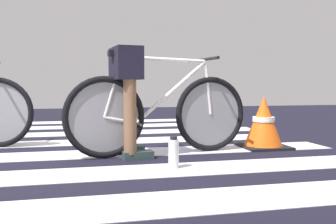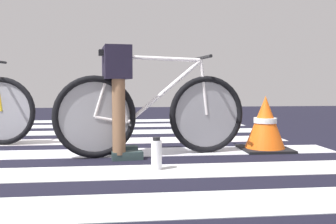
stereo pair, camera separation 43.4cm
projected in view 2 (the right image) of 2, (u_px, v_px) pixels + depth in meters
name	position (u px, v px, depth m)	size (l,w,h in m)	color
ground	(43.00, 156.00, 3.33)	(18.00, 14.00, 0.02)	black
crosswalk_markings	(46.00, 154.00, 3.36)	(5.40, 6.51, 0.00)	silver
bicycle_1_of_2	(152.00, 113.00, 3.29)	(1.73, 0.52, 0.93)	black
cyclist_1_of_2	(117.00, 86.00, 3.20)	(0.36, 0.44, 0.96)	brown
water_bottle	(156.00, 155.00, 2.74)	(0.08, 0.08, 0.25)	white
traffic_cone	(265.00, 124.00, 3.57)	(0.46, 0.46, 0.53)	black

